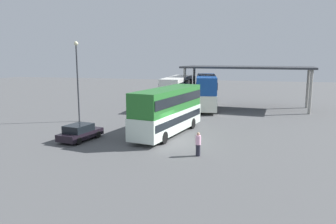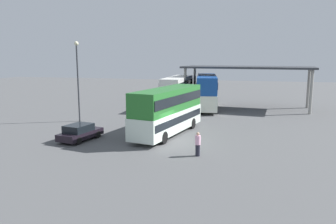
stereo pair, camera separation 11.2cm
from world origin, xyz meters
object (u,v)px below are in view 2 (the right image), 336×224
(double_decker_mid_row, at_px, (207,90))
(lamppost_tall, at_px, (78,72))
(parked_hatchback, at_px, (80,132))
(double_decker_near_canopy, at_px, (177,91))
(pedestrian_waiting, at_px, (198,144))
(double_decker_main, at_px, (168,109))

(double_decker_mid_row, relative_size, lamppost_tall, 1.40)
(parked_hatchback, xyz_separation_m, lamppost_tall, (-4.08, 7.24, 4.54))
(double_decker_mid_row, height_order, lamppost_tall, lamppost_tall)
(double_decker_near_canopy, relative_size, pedestrian_waiting, 6.14)
(double_decker_near_canopy, bearing_deg, parked_hatchback, 168.23)
(double_decker_main, bearing_deg, lamppost_tall, 83.76)
(parked_hatchback, xyz_separation_m, double_decker_near_canopy, (3.88, 19.28, 1.58))
(parked_hatchback, height_order, pedestrian_waiting, pedestrian_waiting)
(double_decker_main, distance_m, double_decker_mid_row, 15.58)
(lamppost_tall, bearing_deg, double_decker_main, -17.54)
(parked_hatchback, distance_m, double_decker_near_canopy, 19.73)
(double_decker_main, distance_m, lamppost_tall, 11.49)
(double_decker_main, relative_size, pedestrian_waiting, 6.11)
(double_decker_near_canopy, height_order, lamppost_tall, lamppost_tall)
(double_decker_near_canopy, relative_size, lamppost_tall, 1.24)
(double_decker_mid_row, bearing_deg, parked_hatchback, 149.92)
(double_decker_mid_row, relative_size, pedestrian_waiting, 6.92)
(double_decker_near_canopy, relative_size, double_decker_mid_row, 0.89)
(double_decker_near_canopy, xyz_separation_m, double_decker_mid_row, (3.91, 0.13, 0.13))
(double_decker_near_canopy, xyz_separation_m, pedestrian_waiting, (6.23, -21.18, -1.41))
(double_decker_near_canopy, bearing_deg, double_decker_main, -170.70)
(parked_hatchback, relative_size, pedestrian_waiting, 2.50)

